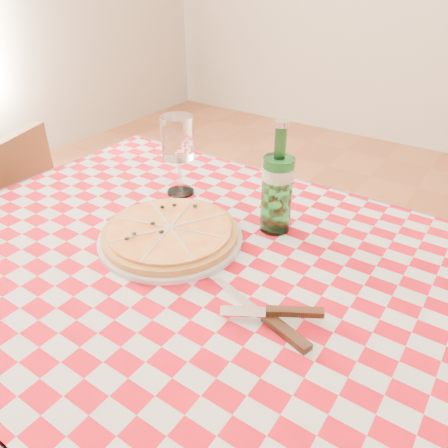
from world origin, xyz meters
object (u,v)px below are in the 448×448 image
(wine_glass, at_px, (179,156))
(chair_far, at_px, (3,244))
(water_bottle, at_px, (278,178))
(dining_table, at_px, (216,304))
(pizza_plate, at_px, (170,232))

(wine_glass, bearing_deg, chair_far, -161.89)
(chair_far, bearing_deg, water_bottle, 171.31)
(dining_table, distance_m, pizza_plate, 0.18)
(pizza_plate, height_order, water_bottle, water_bottle)
(pizza_plate, bearing_deg, water_bottle, 46.04)
(water_bottle, xyz_separation_m, wine_glass, (-0.28, 0.02, -0.02))
(chair_far, relative_size, pizza_plate, 2.72)
(chair_far, height_order, pizza_plate, chair_far)
(dining_table, distance_m, water_bottle, 0.29)
(pizza_plate, distance_m, water_bottle, 0.25)
(dining_table, bearing_deg, chair_far, 179.36)
(wine_glass, bearing_deg, water_bottle, -3.63)
(dining_table, relative_size, pizza_plate, 3.91)
(pizza_plate, height_order, wine_glass, wine_glass)
(chair_far, height_order, water_bottle, water_bottle)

